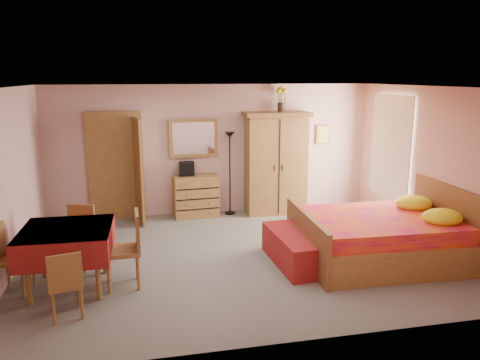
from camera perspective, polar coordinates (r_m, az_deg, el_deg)
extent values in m
plane|color=slate|center=(7.42, -0.27, -9.23)|extent=(6.50, 6.50, 0.00)
plane|color=brown|center=(6.89, -0.30, 11.26)|extent=(6.50, 6.50, 0.00)
cube|color=#C4948E|center=(9.47, -3.39, 3.70)|extent=(6.50, 0.10, 2.60)
cube|color=#C4948E|center=(4.71, 5.99, -5.56)|extent=(6.50, 0.10, 2.60)
cube|color=#C4948E|center=(7.14, -26.73, -0.57)|extent=(0.10, 5.00, 2.60)
cube|color=#C4948E|center=(8.33, 22.18, 1.56)|extent=(0.10, 5.00, 2.60)
cube|color=#9E6B35|center=(9.39, -14.88, 1.52)|extent=(1.06, 0.12, 2.15)
cube|color=white|center=(9.29, 17.93, 3.87)|extent=(0.08, 1.40, 1.95)
cube|color=#D8BF59|center=(10.03, 10.07, 5.47)|extent=(0.30, 0.04, 0.40)
cube|color=olive|center=(9.36, -5.40, -1.96)|extent=(0.91, 0.50, 0.83)
cube|color=white|center=(9.35, -5.69, 5.10)|extent=(0.97, 0.10, 0.77)
cube|color=black|center=(9.27, -6.52, 1.37)|extent=(0.30, 0.23, 0.27)
cube|color=black|center=(9.40, -1.24, 0.79)|extent=(0.28, 0.28, 1.67)
cube|color=olive|center=(9.49, 4.36, 2.06)|extent=(1.33, 0.71, 2.06)
cube|color=yellow|center=(9.50, 5.04, 9.82)|extent=(0.20, 0.20, 0.50)
cube|color=#B91246|center=(7.43, 16.61, -5.20)|extent=(2.47, 1.98, 1.12)
cube|color=maroon|center=(7.09, 6.43, -8.35)|extent=(0.58, 1.43, 0.47)
cube|color=maroon|center=(6.62, -20.17, -8.96)|extent=(1.17, 1.17, 0.83)
cube|color=olive|center=(5.91, -20.56, -11.68)|extent=(0.45, 0.45, 0.82)
cube|color=olive|center=(7.27, -19.24, -6.66)|extent=(0.52, 0.52, 0.90)
cube|color=olive|center=(6.77, -25.89, -8.63)|extent=(0.48, 0.48, 0.91)
cube|color=#9E6935|center=(6.45, -14.15, -8.26)|extent=(0.48, 0.48, 1.01)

